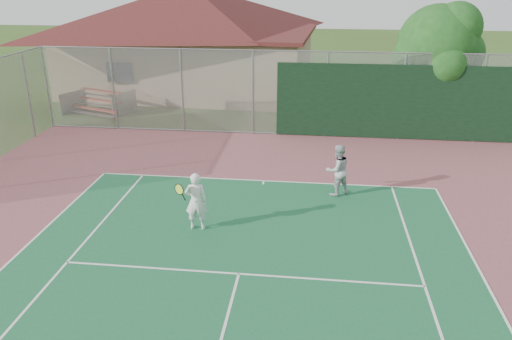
% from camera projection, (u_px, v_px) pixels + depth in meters
% --- Properties ---
extents(back_fence, '(20.08, 0.11, 3.53)m').
position_uv_depth(back_fence, '(329.00, 97.00, 20.26)').
color(back_fence, gray).
rests_on(back_fence, ground).
extents(clubhouse, '(14.78, 10.31, 6.15)m').
position_uv_depth(clubhouse, '(191.00, 34.00, 28.19)').
color(clubhouse, tan).
rests_on(clubhouse, ground).
extents(bleachers, '(3.26, 2.50, 1.02)m').
position_uv_depth(bleachers, '(98.00, 102.00, 24.15)').
color(bleachers, '#AD3D28').
rests_on(bleachers, ground).
extents(tree, '(3.85, 3.64, 5.36)m').
position_uv_depth(tree, '(439.00, 47.00, 20.49)').
color(tree, '#332312').
rests_on(tree, ground).
extents(player_white_front, '(0.81, 0.62, 1.60)m').
position_uv_depth(player_white_front, '(196.00, 202.00, 13.07)').
color(player_white_front, silver).
rests_on(player_white_front, ground).
extents(player_grey_back, '(0.98, 0.92, 1.61)m').
position_uv_depth(player_grey_back, '(337.00, 171.00, 15.13)').
color(player_grey_back, '#B5B7BB').
rests_on(player_grey_back, ground).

